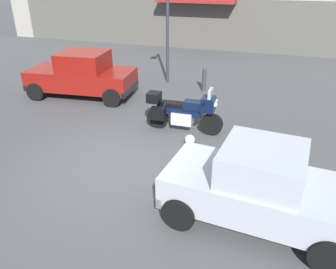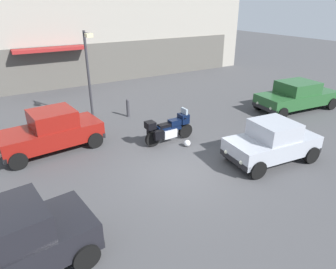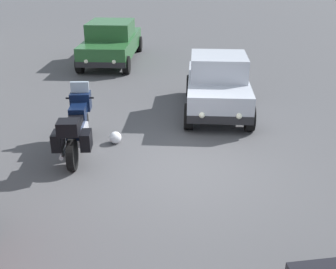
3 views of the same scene
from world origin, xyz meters
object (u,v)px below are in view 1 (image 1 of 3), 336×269
Objects in this scene: motorcycle at (183,111)px; helmet at (190,140)px; car_hatchback_near at (82,75)px; bollard_curbside at (204,78)px; streetlamp_curbside at (166,17)px; car_compact_side at (259,187)px.

helmet is at bearing -61.27° from motorcycle.
motorcycle is 0.57× the size of car_hatchback_near.
car_hatchback_near is at bearing -154.37° from bollard_curbside.
car_hatchback_near is at bearing 152.21° from helmet.
car_hatchback_near reaches higher than bollard_curbside.
car_hatchback_near reaches higher than helmet.
car_hatchback_near is 4.57m from bollard_curbside.
streetlamp_curbside reaches higher than bollard_curbside.
motorcycle is at bearing 119.57° from helmet.
car_compact_side is (1.96, -2.59, 0.63)m from helmet.
helmet is 4.53m from bollard_curbside.
helmet is at bearing -64.85° from streetlamp_curbside.
streetlamp_curbside is at bearing 165.49° from bollard_curbside.
helmet is at bearing -47.35° from car_compact_side.
streetlamp_curbside is at bearing -141.00° from car_hatchback_near.
car_hatchback_near is 0.94× the size of streetlamp_curbside.
streetlamp_curbside is 2.75m from bollard_curbside.
motorcycle is 2.43× the size of bollard_curbside.
car_hatchback_near is at bearing -135.29° from streetlamp_curbside.
bollard_curbside is (-2.58, 7.06, -0.28)m from car_compact_side.
streetlamp_curbside is (-2.30, 4.90, 2.49)m from helmet.
car_hatchback_near is 8.41m from car_compact_side.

